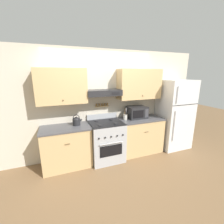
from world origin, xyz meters
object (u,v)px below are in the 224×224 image
(refrigerator, at_px, (174,114))
(tea_kettle, at_px, (76,121))
(microwave, at_px, (137,112))
(stove_range, at_px, (106,141))
(utensil_crock, at_px, (125,117))

(refrigerator, distance_m, tea_kettle, 2.61)
(refrigerator, bearing_deg, microwave, 173.39)
(stove_range, xyz_separation_m, tea_kettle, (-0.65, 0.10, 0.53))
(microwave, bearing_deg, stove_range, -172.19)
(stove_range, relative_size, tea_kettle, 4.49)
(refrigerator, relative_size, microwave, 3.86)
(refrigerator, xyz_separation_m, microwave, (-1.10, 0.13, 0.13))
(utensil_crock, bearing_deg, microwave, 3.12)
(tea_kettle, bearing_deg, utensil_crock, 0.00)
(refrigerator, height_order, tea_kettle, refrigerator)
(refrigerator, bearing_deg, utensil_crock, 175.61)
(microwave, bearing_deg, refrigerator, -6.61)
(stove_range, distance_m, refrigerator, 2.01)
(tea_kettle, height_order, utensil_crock, utensil_crock)
(utensil_crock, bearing_deg, refrigerator, -4.39)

